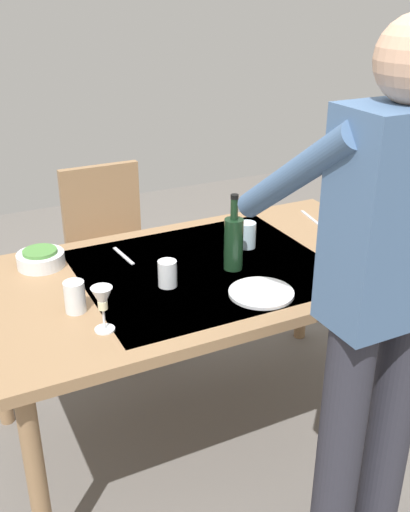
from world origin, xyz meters
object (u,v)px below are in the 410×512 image
Objects in this scene: wine_glass_left at (102,301)px; dinner_plate_near at (261,293)px; side_bowl_salad at (41,258)px; water_cup_near_left at (75,297)px; dining_table at (205,284)px; chair_near at (110,245)px; serving_bowl_pasta at (373,258)px; person_server at (382,288)px; water_cup_near_right at (167,274)px; water_cup_far_left at (247,235)px; wine_bottle at (234,242)px.

dinner_plate_near is at bearing 178.19° from wine_glass_left.
water_cup_near_left is at bearing 93.83° from side_bowl_salad.
side_bowl_salad is at bearing -41.82° from dinner_plate_near.
water_cup_near_left is (0.05, -0.16, -0.05)m from wine_glass_left.
chair_near is (0.12, -0.85, -0.15)m from dining_table.
dinner_plate_near is at bearing 106.56° from dining_table.
serving_bowl_pasta is 0.50m from dinner_plate_near.
person_server is at bearing 139.16° from water_cup_near_left.
dining_table is at bearing -73.44° from dinner_plate_near.
wine_glass_left is at bearing 71.76° from chair_near.
water_cup_near_left is at bearing -40.84° from person_server.
water_cup_near_left is at bearing 5.25° from water_cup_near_right.
side_bowl_salad is (0.44, 0.55, 0.25)m from chair_near.
water_cup_far_left is 0.82m from side_bowl_salad.
wine_bottle reaches higher than side_bowl_salad.
dining_table is 0.29m from water_cup_far_left.
water_cup_near_left is 1.12m from serving_bowl_pasta.
wine_glass_left reaches higher than serving_bowl_pasta.
side_bowl_salad is at bearing -26.52° from serving_bowl_pasta.
wine_bottle is at bearing 103.18° from chair_near.
water_cup_near_right is 0.54× the size of side_bowl_salad.
person_server is at bearing 120.00° from water_cup_near_right.
person_server is 0.83m from wine_glass_left.
water_cup_near_left is 0.35m from water_cup_near_right.
wine_glass_left reaches higher than dining_table.
person_server is 1.28m from side_bowl_salad.
dining_table is at bearing -25.17° from serving_bowl_pasta.
wine_bottle is 0.54m from serving_bowl_pasta.
dinner_plate_near is at bearing 164.09° from water_cup_near_left.
water_cup_near_left is (0.72, -0.63, -0.16)m from person_server.
side_bowl_salad is at bearing -53.72° from person_server.
dining_table is 0.55m from water_cup_near_left.
water_cup_far_left is at bearing -158.13° from water_cup_near_right.
wine_bottle reaches higher than water_cup_near_left.
water_cup_far_left is 0.51m from serving_bowl_pasta.
wine_glass_left is at bearing -1.81° from dinner_plate_near.
serving_bowl_pasta is at bearing 153.48° from side_bowl_salad.
dining_table is 9.29× the size of side_bowl_salad.
water_cup_near_right reaches higher than serving_bowl_pasta.
serving_bowl_pasta is (-0.39, -0.45, -0.18)m from person_server.
wine_glass_left reaches higher than side_bowl_salad.
serving_bowl_pasta is (-0.77, 0.20, -0.02)m from water_cup_near_right.
serving_bowl_pasta is at bearing 154.83° from dining_table.
water_cup_near_right is at bearing 4.19° from wine_bottle.
water_cup_near_right is 0.79m from serving_bowl_pasta.
dinner_plate_near is at bearing 67.11° from water_cup_far_left.
chair_near is 3.03× the size of serving_bowl_pasta.
water_cup_near_right is at bearing 85.71° from chair_near.
dining_table is 11.07× the size of wine_glass_left.
person_server reaches higher than wine_bottle.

